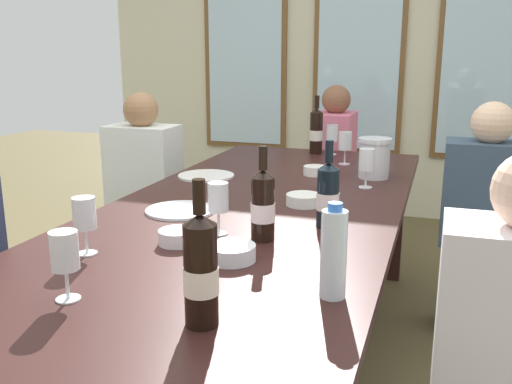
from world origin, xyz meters
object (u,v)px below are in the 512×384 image
(white_plate_1, at_px, (180,210))
(tasting_bowl_0, at_px, (315,171))
(wine_glass_2, at_px, (367,162))
(seated_person_1, at_px, (511,381))
(dining_table, at_px, (255,219))
(seated_person_3, at_px, (482,228))
(metal_pitcher, at_px, (374,158))
(wine_glass_4, at_px, (64,253))
(wine_glass_0, at_px, (332,134))
(white_plate_0, at_px, (206,176))
(tasting_bowl_1, at_px, (303,200))
(wine_glass_1, at_px, (84,216))
(wine_bottle_2, at_px, (263,205))
(wine_glass_5, at_px, (218,200))
(seated_person_2, at_px, (145,197))
(wine_bottle_1, at_px, (201,270))
(wine_glass_3, at_px, (345,142))
(wine_bottle_3, at_px, (328,195))
(seated_person_4, at_px, (334,173))
(tasting_bowl_2, at_px, (178,237))
(water_bottle, at_px, (334,253))
(wine_bottle_0, at_px, (316,131))
(tasting_bowl_3, at_px, (231,253))

(white_plate_1, distance_m, tasting_bowl_0, 0.86)
(wine_glass_2, xyz_separation_m, seated_person_1, (0.52, -1.07, -0.33))
(tasting_bowl_0, height_order, seated_person_1, seated_person_1)
(dining_table, relative_size, wine_glass_2, 15.39)
(wine_glass_2, bearing_deg, tasting_bowl_0, 145.21)
(seated_person_3, bearing_deg, white_plate_1, -142.31)
(metal_pitcher, bearing_deg, wine_glass_4, -108.43)
(dining_table, distance_m, wine_glass_0, 1.22)
(white_plate_0, bearing_deg, tasting_bowl_1, -32.18)
(wine_glass_1, height_order, wine_glass_2, same)
(dining_table, distance_m, seated_person_1, 1.10)
(wine_glass_4, bearing_deg, seated_person_3, 57.86)
(wine_bottle_2, xyz_separation_m, wine_glass_5, (-0.16, 0.01, 0.00))
(wine_glass_4, distance_m, seated_person_3, 1.99)
(dining_table, bearing_deg, seated_person_2, 141.45)
(metal_pitcher, relative_size, wine_glass_5, 1.09)
(wine_glass_5, distance_m, seated_person_3, 1.43)
(wine_bottle_1, height_order, wine_glass_3, wine_bottle_1)
(wine_glass_2, relative_size, seated_person_1, 0.16)
(seated_person_2, bearing_deg, wine_bottle_2, -46.36)
(wine_bottle_3, relative_size, seated_person_4, 0.27)
(seated_person_2, bearing_deg, wine_glass_2, -12.35)
(wine_glass_3, distance_m, wine_glass_4, 1.93)
(white_plate_0, bearing_deg, wine_glass_1, -85.67)
(tasting_bowl_2, xyz_separation_m, water_bottle, (0.53, -0.24, 0.09))
(wine_glass_0, xyz_separation_m, wine_glass_5, (-0.07, -1.58, -0.00))
(metal_pitcher, height_order, wine_glass_3, metal_pitcher)
(tasting_bowl_2, xyz_separation_m, wine_glass_5, (0.09, 0.13, 0.09))
(tasting_bowl_1, xyz_separation_m, seated_person_2, (-1.07, 0.65, -0.24))
(dining_table, xyz_separation_m, white_plate_0, (-0.38, 0.42, 0.06))
(seated_person_1, relative_size, seated_person_2, 1.00)
(wine_bottle_2, relative_size, wine_bottle_3, 1.01)
(wine_glass_0, distance_m, wine_glass_5, 1.58)
(tasting_bowl_1, relative_size, seated_person_4, 0.12)
(metal_pitcher, distance_m, wine_bottle_3, 0.83)
(wine_bottle_0, bearing_deg, tasting_bowl_1, -79.91)
(water_bottle, xyz_separation_m, seated_person_4, (-0.45, 2.44, -0.33))
(wine_bottle_2, bearing_deg, seated_person_1, -18.91)
(dining_table, bearing_deg, wine_glass_2, 49.24)
(white_plate_1, height_order, tasting_bowl_3, tasting_bowl_3)
(wine_glass_1, relative_size, wine_glass_2, 1.00)
(seated_person_3, bearing_deg, white_plate_0, -167.54)
(wine_bottle_0, height_order, seated_person_3, seated_person_3)
(metal_pitcher, bearing_deg, tasting_bowl_1, -108.72)
(wine_glass_5, bearing_deg, dining_table, 89.95)
(wine_bottle_1, xyz_separation_m, wine_bottle_3, (0.12, 0.80, -0.02))
(metal_pitcher, relative_size, wine_bottle_1, 0.58)
(wine_glass_0, bearing_deg, wine_glass_1, -101.23)
(metal_pitcher, distance_m, tasting_bowl_1, 0.62)
(wine_bottle_2, xyz_separation_m, wine_bottle_3, (0.17, 0.20, -0.00))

